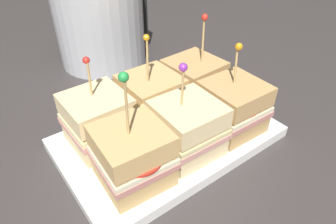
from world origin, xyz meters
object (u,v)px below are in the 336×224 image
object	(u,v)px
sandwich_front_center	(188,128)
kettle_steel	(100,23)
serving_platter	(168,137)
sandwich_back_center	(150,100)
sandwich_back_right	(194,82)
sandwich_front_left	(133,156)
sandwich_back_left	(98,120)
sandwich_front_right	(233,107)

from	to	relation	value
sandwich_front_center	kettle_steel	world-z (taller)	kettle_steel
serving_platter	sandwich_back_center	world-z (taller)	sandwich_back_center
sandwich_back_center	sandwich_back_right	bearing A→B (deg)	0.42
sandwich_front_left	sandwich_back_left	world-z (taller)	sandwich_front_left
sandwich_back_center	sandwich_front_right	bearing A→B (deg)	-45.37
sandwich_back_right	kettle_steel	bearing A→B (deg)	97.29
sandwich_front_left	sandwich_back_right	bearing A→B (deg)	27.08
sandwich_back_right	serving_platter	bearing A→B (deg)	-153.05
sandwich_front_left	sandwich_back_center	size ratio (longest dim) A/B	1.06
sandwich_back_left	sandwich_back_right	size ratio (longest dim) A/B	0.86
sandwich_back_left	sandwich_back_right	distance (m)	0.18
sandwich_front_center	kettle_steel	bearing A→B (deg)	81.78
sandwich_front_center	sandwich_back_left	xyz separation A→B (m)	(-0.09, 0.09, 0.00)
sandwich_front_center	sandwich_back_left	distance (m)	0.13
sandwich_front_left	sandwich_front_center	bearing A→B (deg)	0.16
sandwich_front_center	sandwich_back_right	world-z (taller)	sandwich_back_right
sandwich_front_right	sandwich_back_center	distance (m)	0.13
serving_platter	sandwich_front_left	xyz separation A→B (m)	(-0.09, -0.05, 0.05)
sandwich_front_left	sandwich_front_center	world-z (taller)	sandwich_front_left
sandwich_front_right	sandwich_back_left	bearing A→B (deg)	152.68
sandwich_front_left	sandwich_front_right	size ratio (longest dim) A/B	1.14
sandwich_back_center	sandwich_front_center	bearing A→B (deg)	-88.71
sandwich_front_right	sandwich_back_center	bearing A→B (deg)	134.63
sandwich_front_center	sandwich_front_right	size ratio (longest dim) A/B	1.00
sandwich_back_center	sandwich_back_right	distance (m)	0.09
serving_platter	sandwich_front_left	distance (m)	0.11
sandwich_back_left	sandwich_front_right	bearing A→B (deg)	-27.32
sandwich_front_right	sandwich_front_left	bearing A→B (deg)	179.63
sandwich_back_center	kettle_steel	bearing A→B (deg)	78.76
sandwich_back_right	kettle_steel	distance (m)	0.28
serving_platter	sandwich_back_right	xyz separation A→B (m)	(0.09, 0.05, 0.05)
sandwich_front_right	sandwich_back_left	xyz separation A→B (m)	(-0.18, 0.09, 0.00)
sandwich_front_left	sandwich_back_left	xyz separation A→B (m)	(-0.00, 0.09, -0.00)
sandwich_front_center	sandwich_back_right	size ratio (longest dim) A/B	0.88
serving_platter	sandwich_front_right	bearing A→B (deg)	-27.79
sandwich_back_left	sandwich_back_center	size ratio (longest dim) A/B	0.90
serving_platter	sandwich_front_right	xyz separation A→B (m)	(0.09, -0.05, 0.05)
sandwich_back_left	serving_platter	bearing A→B (deg)	-26.85
kettle_steel	sandwich_back_center	bearing A→B (deg)	-101.24
serving_platter	sandwich_front_center	size ratio (longest dim) A/B	2.33
serving_platter	sandwich_front_center	bearing A→B (deg)	-89.13
sandwich_back_left	sandwich_back_center	world-z (taller)	sandwich_back_center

